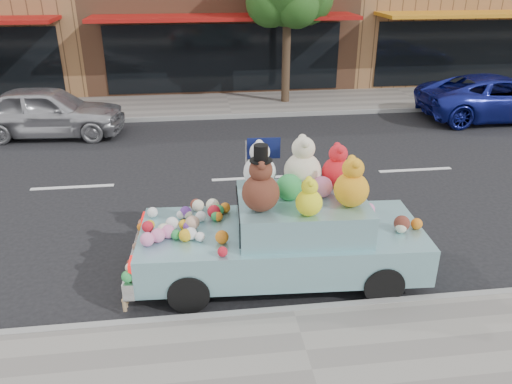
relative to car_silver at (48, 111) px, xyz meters
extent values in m
plane|color=black|center=(5.33, -3.90, -0.72)|extent=(120.00, 120.00, 0.00)
cube|color=gray|center=(5.33, 2.60, -0.66)|extent=(60.00, 3.00, 0.12)
cube|color=gray|center=(5.33, -8.90, -0.65)|extent=(60.00, 0.12, 0.13)
cube|color=gray|center=(5.33, 1.10, -0.65)|extent=(60.00, 0.12, 0.13)
cube|color=black|center=(5.33, 4.08, 0.68)|extent=(8.50, 0.06, 2.40)
cube|color=#9C120E|center=(5.33, 3.20, 2.18)|extent=(9.00, 1.80, 0.12)
cube|color=black|center=(15.33, 4.08, 0.68)|extent=(8.50, 0.06, 2.40)
cube|color=orange|center=(15.33, 3.20, 2.18)|extent=(9.00, 1.80, 0.12)
cylinder|color=#38281C|center=(7.33, 2.60, 0.88)|extent=(0.28, 0.28, 3.20)
sphere|color=#224915|center=(6.73, 2.40, 2.70)|extent=(1.60, 1.60, 1.60)
sphere|color=#224915|center=(7.53, 2.00, 2.60)|extent=(1.40, 1.40, 1.40)
imported|color=#B4B4B9|center=(0.00, 0.00, 0.00)|extent=(4.31, 1.99, 1.43)
imported|color=navy|center=(13.69, 0.00, -0.03)|extent=(4.97, 2.34, 1.37)
cylinder|color=black|center=(6.69, -8.73, -0.42)|extent=(0.61, 0.23, 0.60)
cylinder|color=black|center=(6.78, -7.17, -0.42)|extent=(0.61, 0.23, 0.60)
cylinder|color=black|center=(3.89, -8.58, -0.42)|extent=(0.61, 0.23, 0.60)
cylinder|color=black|center=(3.98, -7.02, -0.42)|extent=(0.61, 0.23, 0.60)
cube|color=#7EB3BB|center=(5.33, -7.87, -0.17)|extent=(4.39, 1.94, 0.60)
cube|color=#7EB3BB|center=(5.63, -7.89, 0.38)|extent=(1.98, 1.60, 0.50)
cube|color=silver|center=(3.12, -7.75, -0.32)|extent=(0.26, 1.79, 0.26)
cube|color=red|center=(3.13, -8.43, 0.00)|extent=(0.08, 0.28, 0.16)
cube|color=red|center=(3.21, -7.07, 0.00)|extent=(0.08, 0.28, 0.16)
cube|color=black|center=(4.68, -7.84, 0.38)|extent=(0.11, 1.30, 0.40)
sphere|color=#502317|center=(4.96, -8.20, 0.90)|extent=(0.53, 0.53, 0.53)
sphere|color=#502317|center=(4.96, -8.20, 1.25)|extent=(0.33, 0.33, 0.33)
sphere|color=#502317|center=(4.96, -8.32, 1.35)|extent=(0.13, 0.13, 0.13)
sphere|color=#502317|center=(4.96, -8.09, 1.35)|extent=(0.13, 0.13, 0.13)
cylinder|color=black|center=(4.96, -8.20, 1.39)|extent=(0.31, 0.31, 0.02)
cylinder|color=black|center=(4.96, -8.20, 1.50)|extent=(0.20, 0.20, 0.22)
sphere|color=beige|center=(5.70, -7.54, 0.92)|extent=(0.57, 0.57, 0.57)
sphere|color=beige|center=(5.70, -7.54, 1.29)|extent=(0.36, 0.36, 0.36)
sphere|color=beige|center=(5.70, -7.67, 1.41)|extent=(0.14, 0.14, 0.14)
sphere|color=beige|center=(5.70, -7.42, 1.41)|extent=(0.14, 0.14, 0.14)
sphere|color=orange|center=(6.27, -8.23, 0.89)|extent=(0.50, 0.50, 0.50)
sphere|color=orange|center=(6.27, -8.23, 1.21)|extent=(0.31, 0.31, 0.31)
sphere|color=orange|center=(6.27, -8.34, 1.31)|extent=(0.12, 0.12, 0.12)
sphere|color=orange|center=(6.27, -8.12, 1.31)|extent=(0.12, 0.12, 0.12)
sphere|color=red|center=(6.25, -7.53, 0.87)|extent=(0.47, 0.47, 0.47)
sphere|color=red|center=(6.25, -7.53, 1.17)|extent=(0.29, 0.29, 0.29)
sphere|color=red|center=(6.25, -7.63, 1.27)|extent=(0.11, 0.11, 0.11)
sphere|color=red|center=(6.25, -7.42, 1.27)|extent=(0.11, 0.11, 0.11)
sphere|color=silver|center=(5.06, -7.41, 0.89)|extent=(0.51, 0.51, 0.51)
sphere|color=silver|center=(5.06, -7.41, 1.21)|extent=(0.31, 0.31, 0.31)
sphere|color=silver|center=(5.06, -7.52, 1.32)|extent=(0.12, 0.12, 0.12)
sphere|color=silver|center=(5.06, -7.30, 1.32)|extent=(0.12, 0.12, 0.12)
sphere|color=yellow|center=(5.60, -8.44, 0.82)|extent=(0.38, 0.38, 0.38)
sphere|color=yellow|center=(5.60, -8.44, 1.06)|extent=(0.23, 0.23, 0.23)
sphere|color=yellow|center=(5.60, -8.52, 1.14)|extent=(0.09, 0.09, 0.09)
sphere|color=yellow|center=(5.60, -8.36, 1.14)|extent=(0.09, 0.09, 0.09)
sphere|color=#25893D|center=(5.43, -7.88, 0.81)|extent=(0.40, 0.40, 0.40)
sphere|color=pink|center=(5.94, -7.86, 0.78)|extent=(0.32, 0.32, 0.32)
sphere|color=silver|center=(3.81, -7.36, 0.20)|extent=(0.14, 0.14, 0.14)
sphere|color=#5B2D8A|center=(3.92, -7.78, 0.21)|extent=(0.15, 0.15, 0.15)
sphere|color=#AF1221|center=(3.32, -7.73, 0.22)|extent=(0.18, 0.18, 0.18)
sphere|color=orange|center=(3.86, -7.71, 0.21)|extent=(0.16, 0.16, 0.16)
sphere|color=orange|center=(3.35, -7.65, 0.21)|extent=(0.15, 0.15, 0.15)
sphere|color=beige|center=(3.56, -7.89, 0.23)|extent=(0.20, 0.20, 0.20)
sphere|color=silver|center=(4.09, -8.11, 0.21)|extent=(0.14, 0.14, 0.14)
sphere|color=beige|center=(3.91, -7.36, 0.21)|extent=(0.15, 0.15, 0.15)
sphere|color=orange|center=(4.40, -8.20, 0.23)|extent=(0.20, 0.20, 0.20)
sphere|color=orange|center=(4.52, -7.24, 0.22)|extent=(0.17, 0.17, 0.17)
sphere|color=orange|center=(3.88, -8.08, 0.23)|extent=(0.19, 0.19, 0.19)
sphere|color=#AF1221|center=(4.39, -8.56, 0.21)|extent=(0.14, 0.14, 0.14)
sphere|color=#5B2D8A|center=(3.89, -7.33, 0.23)|extent=(0.19, 0.19, 0.19)
sphere|color=pink|center=(3.49, -8.05, 0.24)|extent=(0.21, 0.21, 0.21)
sphere|color=silver|center=(3.96, -8.04, 0.23)|extent=(0.19, 0.19, 0.19)
sphere|color=silver|center=(4.12, -7.49, 0.22)|extent=(0.17, 0.17, 0.17)
sphere|color=pink|center=(3.34, -8.14, 0.24)|extent=(0.21, 0.21, 0.21)
sphere|color=maroon|center=(4.06, -7.08, 0.23)|extent=(0.19, 0.19, 0.19)
sphere|color=beige|center=(4.32, -7.16, 0.24)|extent=(0.22, 0.22, 0.22)
sphere|color=#AF1221|center=(4.33, -7.39, 0.24)|extent=(0.21, 0.21, 0.21)
sphere|color=pink|center=(3.63, -7.94, 0.24)|extent=(0.20, 0.20, 0.20)
sphere|color=#25893D|center=(3.74, -8.00, 0.21)|extent=(0.15, 0.15, 0.15)
sphere|color=silver|center=(3.68, -7.69, 0.23)|extent=(0.20, 0.20, 0.20)
sphere|color=silver|center=(3.36, -7.25, 0.22)|extent=(0.17, 0.17, 0.17)
sphere|color=beige|center=(4.09, -7.13, 0.23)|extent=(0.20, 0.20, 0.20)
sphere|color=orange|center=(4.39, -7.51, 0.21)|extent=(0.15, 0.15, 0.15)
sphere|color=#25893D|center=(4.40, -7.33, 0.23)|extent=(0.19, 0.19, 0.19)
sphere|color=orange|center=(3.36, -8.03, 0.20)|extent=(0.14, 0.14, 0.14)
sphere|color=#25893D|center=(4.35, -7.50, 0.21)|extent=(0.15, 0.15, 0.15)
sphere|color=#D8A88C|center=(3.99, -7.75, 0.25)|extent=(0.22, 0.22, 0.22)
sphere|color=beige|center=(3.09, -8.30, -0.11)|extent=(0.15, 0.15, 0.15)
sphere|color=#8C614D|center=(3.16, -6.98, -0.11)|extent=(0.16, 0.16, 0.16)
sphere|color=#8C614D|center=(3.12, -7.71, -0.12)|extent=(0.13, 0.13, 0.13)
sphere|color=beige|center=(3.15, -7.08, -0.12)|extent=(0.12, 0.12, 0.12)
sphere|color=#25893D|center=(3.07, -8.54, -0.10)|extent=(0.17, 0.17, 0.17)
sphere|color=maroon|center=(3.09, -8.19, -0.11)|extent=(0.14, 0.14, 0.14)
sphere|color=maroon|center=(3.16, -6.97, -0.11)|extent=(0.16, 0.16, 0.16)
sphere|color=orange|center=(3.15, -7.11, -0.11)|extent=(0.15, 0.15, 0.15)
sphere|color=beige|center=(7.09, -8.24, 0.22)|extent=(0.17, 0.17, 0.17)
sphere|color=pink|center=(6.79, -7.62, 0.24)|extent=(0.21, 0.21, 0.21)
sphere|color=#8C614D|center=(6.66, -7.44, 0.24)|extent=(0.22, 0.22, 0.22)
sphere|color=maroon|center=(7.12, -8.18, 0.26)|extent=(0.24, 0.24, 0.24)
sphere|color=pink|center=(6.75, -7.76, 0.24)|extent=(0.20, 0.20, 0.20)
sphere|color=orange|center=(7.36, -8.16, 0.22)|extent=(0.18, 0.18, 0.18)
cylinder|color=#997A54|center=(2.99, -8.60, -0.55)|extent=(0.06, 0.06, 0.17)
sphere|color=#997A54|center=(2.99, -8.60, -0.46)|extent=(0.07, 0.07, 0.07)
cylinder|color=#997A54|center=(3.00, -8.51, -0.55)|extent=(0.06, 0.06, 0.17)
sphere|color=#997A54|center=(3.00, -8.51, -0.46)|extent=(0.07, 0.07, 0.07)
cylinder|color=#997A54|center=(3.00, -8.42, -0.55)|extent=(0.06, 0.06, 0.17)
sphere|color=#997A54|center=(3.00, -8.42, -0.46)|extent=(0.07, 0.07, 0.07)
cylinder|color=#997A54|center=(3.01, -8.33, -0.55)|extent=(0.06, 0.06, 0.17)
sphere|color=#997A54|center=(3.01, -8.33, -0.46)|extent=(0.07, 0.07, 0.07)
cylinder|color=#997A54|center=(3.01, -8.24, -0.55)|extent=(0.06, 0.06, 0.17)
sphere|color=#997A54|center=(3.01, -8.24, -0.46)|extent=(0.07, 0.07, 0.07)
cylinder|color=#997A54|center=(3.02, -8.15, -0.55)|extent=(0.06, 0.06, 0.17)
sphere|color=#997A54|center=(3.02, -8.15, -0.46)|extent=(0.07, 0.07, 0.07)
cylinder|color=#997A54|center=(3.02, -8.06, -0.55)|extent=(0.06, 0.06, 0.17)
sphere|color=#997A54|center=(3.02, -8.06, -0.46)|extent=(0.07, 0.07, 0.07)
cylinder|color=#997A54|center=(3.03, -7.97, -0.55)|extent=(0.06, 0.06, 0.17)
sphere|color=#997A54|center=(3.03, -7.97, -0.46)|extent=(0.07, 0.07, 0.07)
cylinder|color=#997A54|center=(3.03, -7.88, -0.55)|extent=(0.06, 0.06, 0.17)
sphere|color=#997A54|center=(3.03, -7.88, -0.46)|extent=(0.07, 0.07, 0.07)
cylinder|color=#997A54|center=(3.03, -7.79, -0.55)|extent=(0.06, 0.06, 0.17)
sphere|color=#997A54|center=(3.03, -7.79, -0.46)|extent=(0.07, 0.07, 0.07)
cylinder|color=#997A54|center=(3.04, -7.70, -0.55)|extent=(0.06, 0.06, 0.17)
sphere|color=#997A54|center=(3.04, -7.70, -0.46)|extent=(0.07, 0.07, 0.07)
cylinder|color=#997A54|center=(3.04, -7.61, -0.55)|extent=(0.06, 0.06, 0.17)
sphere|color=#997A54|center=(3.04, -7.61, -0.46)|extent=(0.07, 0.07, 0.07)
cylinder|color=#997A54|center=(3.05, -7.52, -0.55)|extent=(0.06, 0.06, 0.17)
sphere|color=#997A54|center=(3.05, -7.52, -0.46)|extent=(0.07, 0.07, 0.07)
cylinder|color=#997A54|center=(3.05, -7.43, -0.55)|extent=(0.06, 0.06, 0.17)
sphere|color=#997A54|center=(3.05, -7.43, -0.46)|extent=(0.07, 0.07, 0.07)
cylinder|color=#997A54|center=(3.06, -7.34, -0.55)|extent=(0.06, 0.06, 0.17)
sphere|color=#997A54|center=(3.06, -7.34, -0.46)|extent=(0.07, 0.07, 0.07)
cylinder|color=#997A54|center=(3.06, -7.26, -0.55)|extent=(0.06, 0.06, 0.17)
sphere|color=#997A54|center=(3.06, -7.26, -0.46)|extent=(0.07, 0.07, 0.07)
cylinder|color=#997A54|center=(3.07, -7.17, -0.55)|extent=(0.06, 0.06, 0.17)
sphere|color=#997A54|center=(3.07, -7.17, -0.46)|extent=(0.07, 0.07, 0.07)
cylinder|color=#997A54|center=(3.07, -7.08, -0.55)|extent=(0.06, 0.06, 0.17)
sphere|color=#997A54|center=(3.07, -7.08, -0.46)|extent=(0.07, 0.07, 0.07)
cylinder|color=#997A54|center=(3.08, -6.99, -0.55)|extent=(0.06, 0.06, 0.17)
sphere|color=#997A54|center=(3.08, -6.99, -0.46)|extent=(0.07, 0.07, 0.07)
cylinder|color=#997A54|center=(3.08, -6.90, -0.55)|extent=(0.06, 0.06, 0.17)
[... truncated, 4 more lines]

